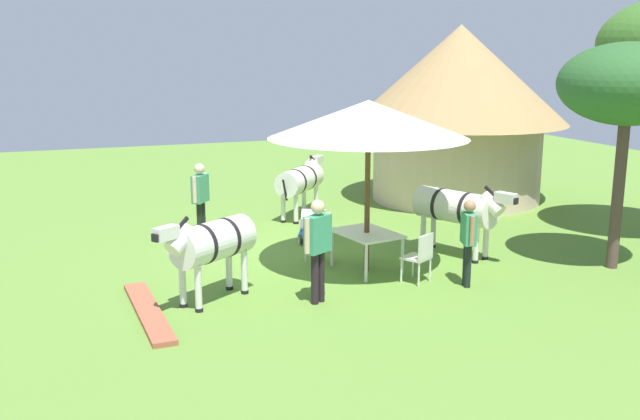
{
  "coord_description": "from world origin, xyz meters",
  "views": [
    {
      "loc": [
        13.29,
        -4.43,
        4.06
      ],
      "look_at": [
        0.53,
        0.3,
        1.0
      ],
      "focal_mm": 40.29,
      "sensor_mm": 36.0,
      "label": 1
    }
  ],
  "objects": [
    {
      "name": "patio_dining_table",
      "position": [
        1.5,
        0.87,
        0.65
      ],
      "size": [
        1.41,
        1.14,
        0.74
      ],
      "rotation": [
        0.0,
        0.0,
        0.19
      ],
      "color": "silver",
      "rests_on": "ground_plane"
    },
    {
      "name": "ground_plane",
      "position": [
        0.0,
        0.0,
        0.0
      ],
      "size": [
        36.0,
        36.0,
        0.0
      ],
      "primitive_type": "plane",
      "color": "olive"
    },
    {
      "name": "patio_chair_near_lawn",
      "position": [
        0.56,
        0.18,
        0.52
      ],
      "size": [
        0.6,
        0.6,
        0.9
      ],
      "rotation": [
        0.0,
        0.0,
        -0.94
      ],
      "color": "white",
      "rests_on": "ground_plane"
    },
    {
      "name": "shade_umbrella",
      "position": [
        1.5,
        0.87,
        2.83
      ],
      "size": [
        3.64,
        3.64,
        3.17
      ],
      "color": "brown",
      "rests_on": "ground_plane"
    },
    {
      "name": "standing_watcher",
      "position": [
        -1.77,
        -1.59,
        1.01
      ],
      "size": [
        0.49,
        0.45,
        1.68
      ],
      "rotation": [
        0.0,
        0.0,
        -0.66
      ],
      "color": "black",
      "rests_on": "ground_plane"
    },
    {
      "name": "thatched_hut",
      "position": [
        -3.68,
        5.84,
        2.62
      ],
      "size": [
        5.79,
        5.79,
        4.7
      ],
      "rotation": [
        0.0,
        0.0,
        5.43
      ],
      "color": "beige",
      "rests_on": "ground_plane"
    },
    {
      "name": "acacia_tree_behind_hut",
      "position": [
        2.95,
        5.32,
        3.42
      ],
      "size": [
        2.5,
        2.5,
        4.2
      ],
      "color": "#4F3934",
      "rests_on": "ground_plane"
    },
    {
      "name": "zebra_nearest_camera",
      "position": [
        -3.06,
        1.14,
        0.93
      ],
      "size": [
        1.82,
        1.72,
        1.46
      ],
      "rotation": [
        0.0,
        0.0,
        0.82
      ],
      "color": "silver",
      "rests_on": "ground_plane"
    },
    {
      "name": "striped_lounge_chair",
      "position": [
        -0.83,
        0.63,
        0.25
      ],
      "size": [
        0.96,
        0.82,
        0.62
      ],
      "rotation": [
        0.0,
        0.0,
        4.29
      ],
      "color": "#3067A8",
      "rests_on": "ground_plane"
    },
    {
      "name": "brick_patio_kerb",
      "position": [
        2.41,
        -3.26,
        0.04
      ],
      "size": [
        2.81,
        0.48,
        0.08
      ],
      "primitive_type": "cube",
      "rotation": [
        0.0,
        0.0,
        0.04
      ],
      "color": "#A2563C",
      "rests_on": "ground_plane"
    },
    {
      "name": "patio_chair_near_hut",
      "position": [
        2.51,
        1.46,
        0.52
      ],
      "size": [
        0.59,
        0.59,
        0.9
      ],
      "rotation": [
        0.0,
        0.0,
        -4.18
      ],
      "color": "silver",
      "rests_on": "ground_plane"
    },
    {
      "name": "guest_behind_table",
      "position": [
        2.94,
        2.14,
        0.93
      ],
      "size": [
        0.53,
        0.31,
        1.54
      ],
      "rotation": [
        0.0,
        0.0,
        2.83
      ],
      "color": "black",
      "rests_on": "ground_plane"
    },
    {
      "name": "guest_beside_umbrella",
      "position": [
        2.83,
        -0.59,
        1.03
      ],
      "size": [
        0.42,
        0.55,
        1.72
      ],
      "rotation": [
        0.0,
        0.0,
        5.23
      ],
      "color": "black",
      "rests_on": "ground_plane"
    },
    {
      "name": "zebra_toward_hut",
      "position": [
        1.2,
        2.97,
        0.98
      ],
      "size": [
        2.18,
        1.27,
        1.51
      ],
      "rotation": [
        0.0,
        0.0,
        5.14
      ],
      "color": "silver",
      "rests_on": "ground_plane"
    },
    {
      "name": "zebra_by_umbrella",
      "position": [
        2.16,
        -2.19,
        0.99
      ],
      "size": [
        1.39,
        1.82,
        1.53
      ],
      "rotation": [
        0.0,
        0.0,
        3.73
      ],
      "color": "silver",
      "rests_on": "ground_plane"
    }
  ]
}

